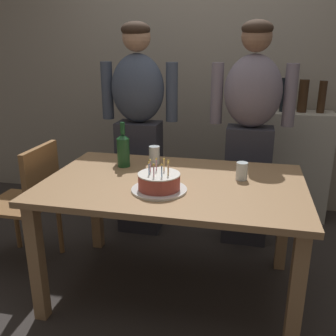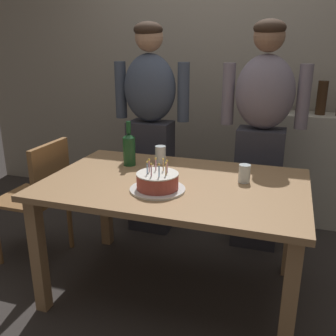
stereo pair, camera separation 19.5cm
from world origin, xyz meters
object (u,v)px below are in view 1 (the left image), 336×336
(water_glass_far, at_px, (242,171))
(dining_chair, at_px, (31,197))
(wine_bottle, at_px, (123,149))
(person_man_bearded, at_px, (139,128))
(birthday_cake, at_px, (159,183))
(water_glass_near, at_px, (154,155))
(person_woman_cardigan, at_px, (250,133))

(water_glass_far, bearing_deg, dining_chair, -178.62)
(water_glass_far, distance_m, wine_bottle, 0.77)
(water_glass_far, distance_m, person_man_bearded, 1.06)
(birthday_cake, relative_size, wine_bottle, 1.04)
(water_glass_near, xyz_separation_m, dining_chair, (-0.81, -0.23, -0.28))
(birthday_cake, xyz_separation_m, dining_chair, (-0.96, 0.24, -0.27))
(wine_bottle, bearing_deg, person_woman_cardigan, 35.75)
(birthday_cake, distance_m, dining_chair, 1.02)
(water_glass_far, relative_size, dining_chair, 0.12)
(water_glass_near, bearing_deg, person_man_bearded, 118.04)
(water_glass_far, relative_size, person_woman_cardigan, 0.06)
(water_glass_near, xyz_separation_m, water_glass_far, (0.58, -0.19, -0.01))
(wine_bottle, bearing_deg, dining_chair, -168.76)
(wine_bottle, distance_m, dining_chair, 0.72)
(water_glass_far, bearing_deg, wine_bottle, 173.13)
(birthday_cake, bearing_deg, person_man_bearded, 112.96)
(birthday_cake, relative_size, person_woman_cardigan, 0.18)
(person_woman_cardigan, bearing_deg, wine_bottle, 35.75)
(water_glass_near, bearing_deg, person_woman_cardigan, 37.34)
(birthday_cake, bearing_deg, water_glass_far, 32.90)
(birthday_cake, xyz_separation_m, wine_bottle, (-0.33, 0.37, 0.07))
(person_woman_cardigan, xyz_separation_m, dining_chair, (-1.42, -0.69, -0.36))
(dining_chair, bearing_deg, person_woman_cardigan, 116.06)
(water_glass_far, bearing_deg, person_woman_cardigan, 87.15)
(wine_bottle, xyz_separation_m, person_woman_cardigan, (0.79, 0.57, 0.02))
(water_glass_near, bearing_deg, birthday_cake, -72.46)
(wine_bottle, xyz_separation_m, person_man_bearded, (-0.07, 0.57, 0.02))
(person_man_bearded, bearing_deg, wine_bottle, 96.88)
(person_man_bearded, bearing_deg, water_glass_near, 118.04)
(birthday_cake, relative_size, person_man_bearded, 0.18)
(birthday_cake, bearing_deg, water_glass_near, 107.54)
(water_glass_far, xyz_separation_m, wine_bottle, (-0.76, 0.09, 0.06))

